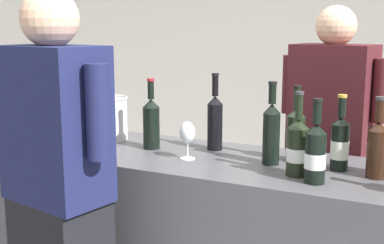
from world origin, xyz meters
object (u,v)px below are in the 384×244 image
(wine_bottle_0, at_px, (271,131))
(wine_bottle_9, at_px, (151,122))
(wine_bottle_1, at_px, (58,112))
(wine_bottle_3, at_px, (377,147))
(ice_bucket, at_px, (109,118))
(wine_bottle_8, at_px, (315,153))
(wine_bottle_11, at_px, (296,133))
(wine_bottle_4, at_px, (298,147))
(wine_bottle_5, at_px, (340,143))
(person_server, at_px, (329,172))
(person_guest, at_px, (60,221))
(wine_glass, at_px, (187,134))
(wine_bottle_6, at_px, (40,118))
(wine_bottle_10, at_px, (215,120))

(wine_bottle_0, distance_m, wine_bottle_9, 0.59)
(wine_bottle_1, height_order, wine_bottle_9, wine_bottle_9)
(wine_bottle_3, bearing_deg, ice_bucket, 175.88)
(wine_bottle_1, distance_m, wine_bottle_8, 1.45)
(wine_bottle_11, bearing_deg, wine_bottle_1, -179.32)
(wine_bottle_4, xyz_separation_m, wine_bottle_5, (0.13, 0.15, -0.00))
(wine_bottle_11, distance_m, person_server, 0.60)
(wine_bottle_4, relative_size, ice_bucket, 1.49)
(wine_bottle_1, height_order, person_guest, person_guest)
(wine_bottle_4, bearing_deg, wine_bottle_1, 171.85)
(wine_bottle_1, height_order, wine_bottle_4, wine_bottle_4)
(wine_glass, bearing_deg, ice_bucket, 162.54)
(wine_bottle_5, relative_size, wine_bottle_6, 0.92)
(wine_bottle_1, bearing_deg, wine_bottle_0, -3.86)
(wine_bottle_3, xyz_separation_m, wine_bottle_8, (-0.19, -0.17, -0.01))
(wine_bottle_8, bearing_deg, person_server, 97.32)
(wine_bottle_5, distance_m, wine_bottle_10, 0.59)
(wine_bottle_3, bearing_deg, wine_bottle_5, 162.14)
(wine_bottle_9, distance_m, person_guest, 0.66)
(wine_bottle_3, xyz_separation_m, person_server, (-0.29, 0.62, -0.30))
(wine_bottle_6, relative_size, person_guest, 0.20)
(wine_glass, bearing_deg, person_guest, -120.92)
(wine_bottle_8, distance_m, ice_bucket, 1.13)
(wine_bottle_5, height_order, ice_bucket, wine_bottle_5)
(wine_bottle_10, height_order, wine_glass, wine_bottle_10)
(wine_bottle_3, bearing_deg, wine_bottle_4, -159.36)
(wine_bottle_6, distance_m, wine_bottle_8, 1.38)
(wine_bottle_6, xyz_separation_m, wine_bottle_9, (0.57, 0.12, 0.01))
(wine_bottle_8, bearing_deg, wine_bottle_11, 118.44)
(wine_bottle_1, distance_m, person_guest, 0.90)
(wine_glass, bearing_deg, person_server, 55.88)
(wine_bottle_8, distance_m, wine_bottle_10, 0.61)
(person_server, height_order, person_guest, person_guest)
(wine_bottle_3, bearing_deg, wine_bottle_0, 178.98)
(wine_bottle_9, height_order, wine_bottle_10, wine_bottle_10)
(wine_bottle_4, xyz_separation_m, wine_glass, (-0.49, 0.03, -0.00))
(wine_bottle_11, xyz_separation_m, ice_bucket, (-0.95, -0.01, -0.01))
(wine_bottle_0, height_order, wine_bottle_3, wine_bottle_0)
(wine_bottle_3, xyz_separation_m, wine_bottle_6, (-1.57, -0.10, -0.00))
(wine_bottle_4, distance_m, wine_bottle_11, 0.22)
(wine_bottle_8, height_order, person_guest, person_guest)
(wine_bottle_0, bearing_deg, person_server, 78.69)
(wine_bottle_3, distance_m, person_server, 0.75)
(wine_bottle_9, relative_size, ice_bucket, 1.51)
(wine_bottle_8, height_order, wine_bottle_11, wine_bottle_11)
(person_guest, bearing_deg, wine_bottle_10, 64.71)
(wine_bottle_1, relative_size, person_guest, 0.18)
(wine_glass, xyz_separation_m, person_server, (0.47, 0.69, -0.29))
(wine_bottle_4, distance_m, wine_bottle_10, 0.51)
(person_guest, bearing_deg, wine_bottle_6, 137.75)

